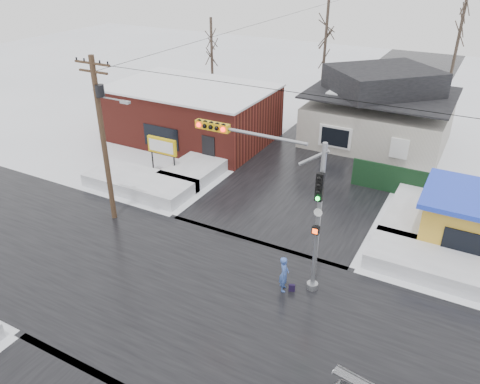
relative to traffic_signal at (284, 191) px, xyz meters
The scene contains 19 objects.
ground 5.94m from the traffic_signal, 129.36° to the right, with size 120.00×120.00×0.00m, color white.
road_ns 5.94m from the traffic_signal, 129.36° to the right, with size 10.00×120.00×0.02m, color black.
road_ew 5.94m from the traffic_signal, 129.36° to the right, with size 120.00×10.00×0.02m, color black.
snowbank_nw 12.81m from the traffic_signal, 160.57° to the left, with size 7.00×3.00×0.80m, color white.
snowbank_ne 8.75m from the traffic_signal, 31.56° to the left, with size 7.00×3.00×0.80m, color white.
snowbank_nside_w 13.70m from the traffic_signal, 136.24° to the left, with size 3.00×8.00×0.80m, color white.
snowbank_nside_e 10.94m from the traffic_signal, 63.18° to the left, with size 3.00×8.00×0.80m, color white.
traffic_signal is the anchor object (origin of this frame).
utility_pole 10.39m from the traffic_signal, behind, with size 3.15×0.44×9.00m.
brick_building 18.87m from the traffic_signal, 135.87° to the left, with size 12.20×8.20×4.12m.
marquee_sign 13.42m from the traffic_signal, 150.28° to the left, with size 2.20×0.21×2.55m.
house 19.13m from the traffic_signal, 91.29° to the left, with size 10.40×8.40×5.76m.
kiosk 10.43m from the traffic_signal, 44.84° to the left, with size 4.60×4.60×2.88m.
fence 12.31m from the traffic_signal, 69.77° to the left, with size 8.00×0.12×1.80m, color black.
tree_far_left 24.16m from the traffic_signal, 105.60° to the left, with size 3.00×3.00×10.00m.
tree_far_mid 25.78m from the traffic_signal, 81.89° to the left, with size 3.00×3.00×12.00m.
tree_far_west 26.75m from the traffic_signal, 128.00° to the left, with size 3.00×3.00×8.00m.
pedestrian 3.77m from the traffic_signal, 54.63° to the right, with size 0.63×0.41×1.72m, color #3D5CAC.
shopping_bag 4.48m from the traffic_signal, 34.87° to the right, with size 0.28×0.12×0.35m, color black.
Camera 1 is at (9.02, -13.02, 13.60)m, focal length 35.00 mm.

